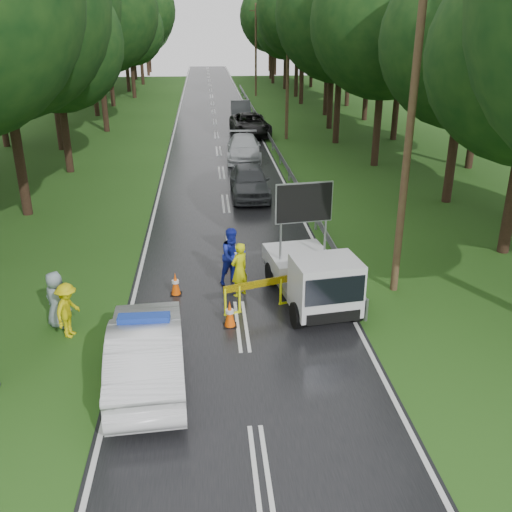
{
  "coord_description": "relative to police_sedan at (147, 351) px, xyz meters",
  "views": [
    {
      "loc": [
        -0.88,
        -14.62,
        8.31
      ],
      "look_at": [
        0.61,
        2.16,
        1.3
      ],
      "focal_mm": 40.0,
      "sensor_mm": 36.0,
      "label": 1
    }
  ],
  "objects": [
    {
      "name": "officer",
      "position": [
        2.55,
        4.48,
        0.08
      ],
      "size": [
        0.79,
        0.75,
        1.82
      ],
      "primitive_type": "imported",
      "rotation": [
        0.0,
        0.0,
        3.81
      ],
      "color": "#CED40B",
      "rests_on": "ground"
    },
    {
      "name": "road",
      "position": [
        2.48,
        32.48,
        -0.82
      ],
      "size": [
        7.0,
        140.0,
        0.02
      ],
      "primitive_type": "cube",
      "color": "black",
      "rests_on": "ground"
    },
    {
      "name": "ground",
      "position": [
        2.48,
        2.48,
        -0.83
      ],
      "size": [
        160.0,
        160.0,
        0.0
      ],
      "primitive_type": "plane",
      "color": "#224914",
      "rests_on": "ground"
    },
    {
      "name": "utility_pole_near",
      "position": [
        7.68,
        4.48,
        4.24
      ],
      "size": [
        1.4,
        0.24,
        10.0
      ],
      "color": "#4E3024",
      "rests_on": "ground"
    },
    {
      "name": "barrier",
      "position": [
        3.13,
        3.48,
        -0.08
      ],
      "size": [
        2.29,
        0.77,
        0.99
      ],
      "rotation": [
        0.0,
        0.0,
        0.31
      ],
      "color": "#EFFE0D",
      "rests_on": "ground"
    },
    {
      "name": "police_sedan",
      "position": [
        0.0,
        0.0,
        0.0
      ],
      "size": [
        2.09,
        5.1,
        1.81
      ],
      "rotation": [
        0.0,
        0.0,
        3.21
      ],
      "color": "silver",
      "rests_on": "ground"
    },
    {
      "name": "queue_car_fourth",
      "position": [
        4.83,
        39.76,
        -0.02
      ],
      "size": [
        1.84,
        4.95,
        1.62
      ],
      "primitive_type": "imported",
      "rotation": [
        0.0,
        0.0,
        -0.03
      ],
      "color": "#3B3E42",
      "rests_on": "ground"
    },
    {
      "name": "queue_car_first",
      "position": [
        3.75,
        15.65,
        -0.03
      ],
      "size": [
        1.89,
        4.7,
        1.6
      ],
      "primitive_type": "imported",
      "rotation": [
        0.0,
        0.0,
        -0.0
      ],
      "color": "#3F4246",
      "rests_on": "ground"
    },
    {
      "name": "bystander_left",
      "position": [
        -2.38,
        2.35,
        -0.02
      ],
      "size": [
        0.88,
        1.17,
        1.62
      ],
      "primitive_type": "imported",
      "rotation": [
        0.0,
        0.0,
        1.28
      ],
      "color": "#CFC00B",
      "rests_on": "ground"
    },
    {
      "name": "cone_left_mid",
      "position": [
        0.48,
        4.71,
        -0.45
      ],
      "size": [
        0.37,
        0.37,
        0.79
      ],
      "color": "black",
      "rests_on": "ground"
    },
    {
      "name": "work_truck",
      "position": [
        4.79,
        3.63,
        0.15
      ],
      "size": [
        2.58,
        4.74,
        3.6
      ],
      "rotation": [
        0.0,
        0.0,
        0.14
      ],
      "color": "gray",
      "rests_on": "ground"
    },
    {
      "name": "cone_right",
      "position": [
        5.4,
        3.98,
        -0.46
      ],
      "size": [
        0.36,
        0.36,
        0.75
      ],
      "color": "black",
      "rests_on": "ground"
    },
    {
      "name": "civilian",
      "position": [
        2.39,
        5.48,
        0.15
      ],
      "size": [
        1.19,
        1.12,
        1.96
      ],
      "primitive_type": "imported",
      "rotation": [
        0.0,
        0.0,
        0.52
      ],
      "color": "#1A27AB",
      "rests_on": "ground"
    },
    {
      "name": "queue_car_third",
      "position": [
        5.08,
        32.1,
        -0.0
      ],
      "size": [
        3.07,
        6.08,
        1.65
      ],
      "primitive_type": "imported",
      "rotation": [
        0.0,
        0.0,
        0.06
      ],
      "color": "black",
      "rests_on": "ground"
    },
    {
      "name": "cone_center",
      "position": [
        2.14,
        2.48,
        -0.43
      ],
      "size": [
        0.39,
        0.39,
        0.83
      ],
      "color": "black",
      "rests_on": "ground"
    },
    {
      "name": "cone_far",
      "position": [
        2.28,
        7.24,
        -0.49
      ],
      "size": [
        0.33,
        0.33,
        0.7
      ],
      "color": "black",
      "rests_on": "ground"
    },
    {
      "name": "cone_near_left",
      "position": [
        -0.91,
        -0.01,
        -0.47
      ],
      "size": [
        0.35,
        0.35,
        0.74
      ],
      "color": "black",
      "rests_on": "ground"
    },
    {
      "name": "utility_pole_far",
      "position": [
        7.68,
        56.48,
        4.24
      ],
      "size": [
        1.4,
        0.24,
        10.0
      ],
      "color": "#4E3024",
      "rests_on": "ground"
    },
    {
      "name": "queue_car_second",
      "position": [
        4.02,
        23.82,
        -0.07
      ],
      "size": [
        2.4,
        5.33,
        1.52
      ],
      "primitive_type": "imported",
      "rotation": [
        0.0,
        0.0,
        -0.05
      ],
      "color": "#A7AAAF",
      "rests_on": "ground"
    },
    {
      "name": "utility_pole_mid",
      "position": [
        7.68,
        30.48,
        4.24
      ],
      "size": [
        1.4,
        0.24,
        10.0
      ],
      "color": "#4E3024",
      "rests_on": "ground"
    },
    {
      "name": "bystander_right",
      "position": [
        -2.82,
        2.95,
        0.03
      ],
      "size": [
        1.0,
        0.92,
        1.72
      ],
      "primitive_type": "imported",
      "rotation": [
        0.0,
        0.0,
        2.56
      ],
      "color": "gray",
      "rests_on": "ground"
    },
    {
      "name": "guardrail",
      "position": [
        6.18,
        32.15,
        -0.28
      ],
      "size": [
        0.12,
        60.06,
        0.7
      ],
      "color": "gray",
      "rests_on": "ground"
    }
  ]
}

